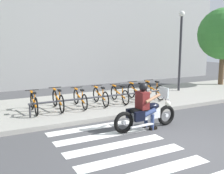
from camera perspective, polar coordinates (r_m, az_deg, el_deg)
ground_plane at (r=7.03m, az=13.66°, el=-12.51°), size 48.00×48.00×0.00m
sidewalk at (r=11.10m, az=-3.80°, el=-3.62°), size 24.00×4.40×0.15m
crosswalk_stripe_1 at (r=5.71m, az=8.99°, el=-17.72°), size 2.80×0.40×0.01m
crosswalk_stripe_2 at (r=6.30m, az=4.49°, el=-14.89°), size 2.80×0.40×0.01m
crosswalk_stripe_3 at (r=6.94m, az=0.88°, el=-12.50°), size 2.80×0.40×0.01m
crosswalk_stripe_4 at (r=7.60m, az=-2.07°, el=-10.48°), size 2.80×0.40×0.01m
crosswalk_stripe_5 at (r=8.29m, az=-4.51°, el=-8.77°), size 2.80×0.40×0.01m
motorcycle at (r=8.10m, az=7.45°, el=-5.87°), size 2.24×0.62×1.24m
rider at (r=7.97m, az=7.04°, el=-3.39°), size 0.63×0.54×1.44m
bicycle_0 at (r=9.72m, az=-16.53°, el=-3.32°), size 0.48×1.59×0.78m
bicycle_1 at (r=9.92m, az=-11.61°, el=-2.81°), size 0.48×1.74×0.80m
bicycle_2 at (r=10.19m, az=-6.92°, el=-2.49°), size 0.48×1.67×0.73m
bicycle_3 at (r=10.52m, az=-2.50°, el=-2.02°), size 0.48×1.62×0.74m
bicycle_4 at (r=10.91m, az=1.62°, el=-1.62°), size 0.48×1.67×0.73m
bicycle_5 at (r=11.35m, az=5.44°, el=-1.10°), size 0.48×1.68×0.79m
bicycle_6 at (r=11.84m, az=8.96°, el=-0.70°), size 0.48×1.69×0.80m
bike_rack at (r=10.02m, az=-1.14°, el=-2.11°), size 5.81×0.07×0.49m
street_lamp at (r=13.88m, az=14.61°, el=8.97°), size 0.28×0.28×4.15m
tree_near_rack at (r=16.78m, az=23.06°, el=10.49°), size 2.97×2.97×4.58m
building_backdrop at (r=16.20m, az=-12.40°, el=12.76°), size 24.00×1.20×7.12m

